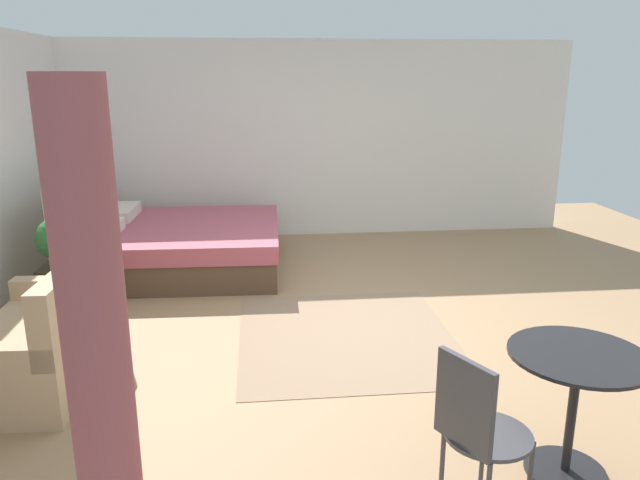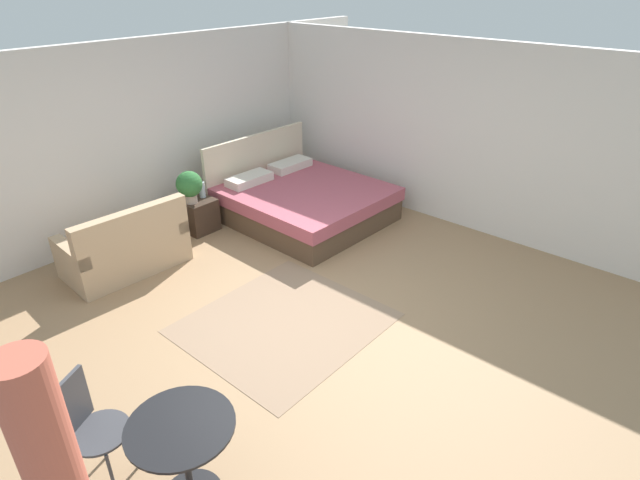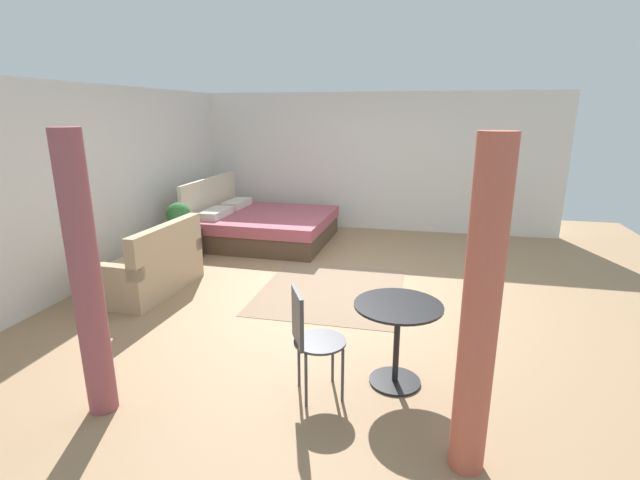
% 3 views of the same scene
% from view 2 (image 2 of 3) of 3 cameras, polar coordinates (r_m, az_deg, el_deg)
% --- Properties ---
extents(ground_plane, '(9.34, 9.60, 0.02)m').
position_cam_2_polar(ground_plane, '(5.53, -1.17, -8.83)').
color(ground_plane, '#9E7A56').
extents(wall_back, '(9.34, 0.12, 2.52)m').
position_cam_2_polar(wall_back, '(7.38, -21.00, 10.05)').
color(wall_back, silver).
rests_on(wall_back, ground).
extents(wall_right, '(0.12, 6.60, 2.52)m').
position_cam_2_polar(wall_right, '(7.38, 15.74, 10.87)').
color(wall_right, silver).
rests_on(wall_right, ground).
extents(area_rug, '(1.91, 1.74, 0.01)m').
position_cam_2_polar(area_rug, '(5.48, -3.95, -9.08)').
color(area_rug, '#93755B').
rests_on(area_rug, ground).
extents(bed, '(2.01, 2.19, 1.07)m').
position_cam_2_polar(bed, '(7.58, -1.97, 4.37)').
color(bed, brown).
rests_on(bed, ground).
extents(couch, '(1.42, 0.85, 0.87)m').
position_cam_2_polar(couch, '(6.66, -20.62, -0.93)').
color(couch, tan).
rests_on(couch, ground).
extents(nightstand, '(0.43, 0.38, 0.46)m').
position_cam_2_polar(nightstand, '(7.41, -13.16, 2.66)').
color(nightstand, '#38281E').
rests_on(nightstand, ground).
extents(potted_plant, '(0.35, 0.35, 0.44)m').
position_cam_2_polar(potted_plant, '(7.17, -14.24, 5.90)').
color(potted_plant, tan).
rests_on(potted_plant, nightstand).
extents(vase, '(0.09, 0.09, 0.22)m').
position_cam_2_polar(vase, '(7.37, -12.90, 5.44)').
color(vase, silver).
rests_on(vase, nightstand).
extents(balcony_table, '(0.71, 0.71, 0.70)m').
position_cam_2_polar(balcony_table, '(3.77, -14.79, -21.32)').
color(balcony_table, black).
rests_on(balcony_table, ground).
extents(cafe_chair_near_window, '(0.55, 0.55, 0.89)m').
position_cam_2_polar(cafe_chair_near_window, '(4.08, -24.37, -17.84)').
color(cafe_chair_near_window, '#3F3F44').
rests_on(cafe_chair_near_window, ground).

